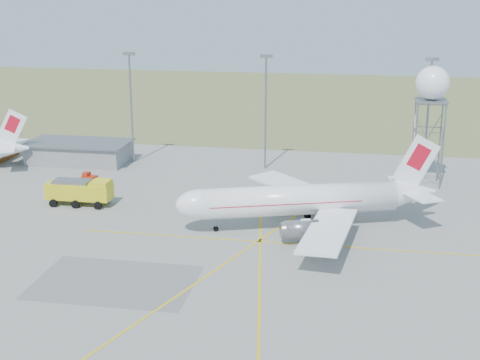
% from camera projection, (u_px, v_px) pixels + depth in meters
% --- Properties ---
extents(grass_strip, '(400.00, 120.00, 0.03)m').
position_uv_depth(grass_strip, '(335.00, 102.00, 190.10)').
color(grass_strip, '#5D6B3B').
rests_on(grass_strip, ground).
extents(building_grey, '(19.00, 10.00, 3.90)m').
position_uv_depth(building_grey, '(79.00, 152.00, 125.23)').
color(building_grey, gray).
rests_on(building_grey, ground).
extents(mast_a, '(2.20, 0.50, 20.50)m').
position_uv_depth(mast_a, '(131.00, 98.00, 122.60)').
color(mast_a, slate).
rests_on(mast_a, ground).
extents(mast_b, '(2.20, 0.50, 20.50)m').
position_uv_depth(mast_b, '(266.00, 102.00, 118.45)').
color(mast_b, slate).
rests_on(mast_b, ground).
extents(mast_c, '(2.20, 0.50, 20.50)m').
position_uv_depth(mast_c, '(428.00, 107.00, 113.80)').
color(mast_c, slate).
rests_on(mast_c, ground).
extents(airliner_main, '(36.00, 33.96, 12.54)m').
position_uv_depth(airliner_main, '(303.00, 200.00, 91.39)').
color(airliner_main, white).
rests_on(airliner_main, ground).
extents(radar_tower, '(5.46, 5.46, 19.75)m').
position_uv_depth(radar_tower, '(430.00, 119.00, 108.81)').
color(radar_tower, slate).
rests_on(radar_tower, ground).
extents(fire_truck, '(9.93, 4.05, 3.95)m').
position_uv_depth(fire_truck, '(81.00, 193.00, 101.17)').
color(fire_truck, gold).
rests_on(fire_truck, ground).
extents(baggage_tug, '(2.58, 2.20, 1.85)m').
position_uv_depth(baggage_tug, '(89.00, 179.00, 112.41)').
color(baggage_tug, '#A4220B').
rests_on(baggage_tug, ground).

